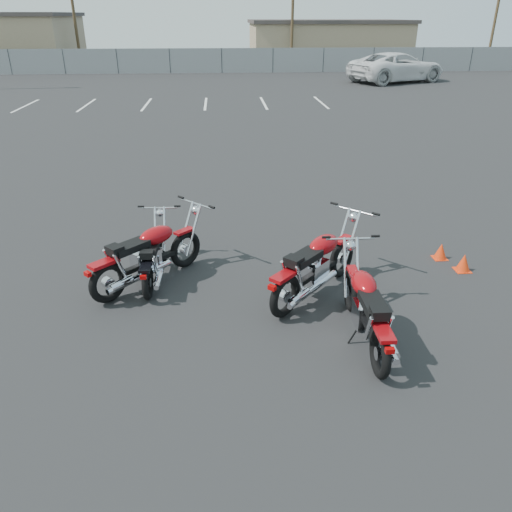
{
  "coord_description": "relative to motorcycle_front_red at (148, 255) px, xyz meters",
  "views": [
    {
      "loc": [
        -0.32,
        -6.55,
        4.13
      ],
      "look_at": [
        0.2,
        0.6,
        0.65
      ],
      "focal_mm": 35.0,
      "sensor_mm": 36.0,
      "label": 1
    }
  ],
  "objects": [
    {
      "name": "motorcycle_second_black",
      "position": [
        0.07,
        0.17,
        -0.08
      ],
      "size": [
        0.78,
        2.02,
        0.99
      ],
      "color": "black",
      "rests_on": "ground"
    },
    {
      "name": "utility_pole_c",
      "position": [
        7.57,
        37.98,
        4.15
      ],
      "size": [
        1.8,
        0.24,
        9.0
      ],
      "color": "#40301E",
      "rests_on": "ground"
    },
    {
      "name": "utility_pole_d",
      "position": [
        25.57,
        38.98,
        4.15
      ],
      "size": [
        1.8,
        0.24,
        9.0
      ],
      "color": "#40301E",
      "rests_on": "ground"
    },
    {
      "name": "ground",
      "position": [
        1.57,
        -1.02,
        -0.53
      ],
      "size": [
        120.0,
        120.0,
        0.0
      ],
      "primitive_type": "plane",
      "color": "black",
      "rests_on": "ground"
    },
    {
      "name": "parking_line_stripes",
      "position": [
        -0.93,
        18.98,
        -0.53
      ],
      "size": [
        15.12,
        4.0,
        0.01
      ],
      "color": "silver",
      "rests_on": "ground"
    },
    {
      "name": "motorcycle_rear_red",
      "position": [
        3.18,
        -1.87,
        -0.02
      ],
      "size": [
        0.88,
        2.28,
        1.12
      ],
      "color": "black",
      "rests_on": "ground"
    },
    {
      "name": "motorcycle_front_red",
      "position": [
        0.0,
        0.0,
        0.0
      ],
      "size": [
        1.99,
        2.01,
        1.17
      ],
      "color": "black",
      "rests_on": "ground"
    },
    {
      "name": "training_cone_extra",
      "position": [
        5.51,
        0.06,
        -0.37
      ],
      "size": [
        0.27,
        0.27,
        0.32
      ],
      "color": "#F4350C",
      "rests_on": "ground"
    },
    {
      "name": "chainlink_fence",
      "position": [
        1.57,
        33.98,
        0.37
      ],
      "size": [
        80.06,
        0.06,
        1.8
      ],
      "color": "slate",
      "rests_on": "ground"
    },
    {
      "name": "training_cone_near",
      "position": [
        5.3,
        0.57,
        -0.38
      ],
      "size": [
        0.25,
        0.25,
        0.3
      ],
      "color": "#F4350C",
      "rests_on": "ground"
    },
    {
      "name": "motorcycle_third_red",
      "position": [
        2.71,
        -0.6,
        0.01
      ],
      "size": [
        1.99,
        2.07,
        1.18
      ],
      "color": "black",
      "rests_on": "ground"
    },
    {
      "name": "tan_building_east",
      "position": [
        11.57,
        42.98,
        1.33
      ],
      "size": [
        14.4,
        9.4,
        3.7
      ],
      "color": "#9C8564",
      "rests_on": "ground"
    },
    {
      "name": "utility_pole_b",
      "position": [
        -10.43,
        38.98,
        4.15
      ],
      "size": [
        1.8,
        0.24,
        9.0
      ],
      "color": "#40301E",
      "rests_on": "ground"
    },
    {
      "name": "white_van",
      "position": [
        13.28,
        27.34,
        0.95
      ],
      "size": [
        5.98,
        8.39,
        2.96
      ],
      "primitive_type": "imported",
      "rotation": [
        0.0,
        0.0,
        1.98
      ],
      "color": "silver",
      "rests_on": "ground"
    }
  ]
}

